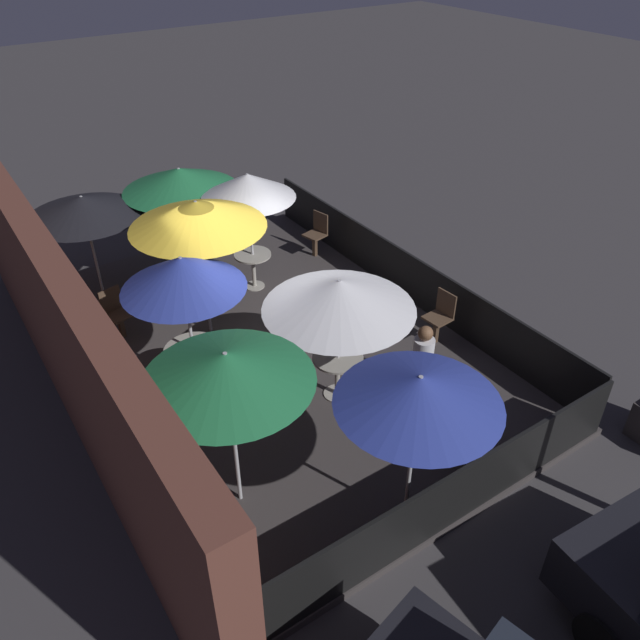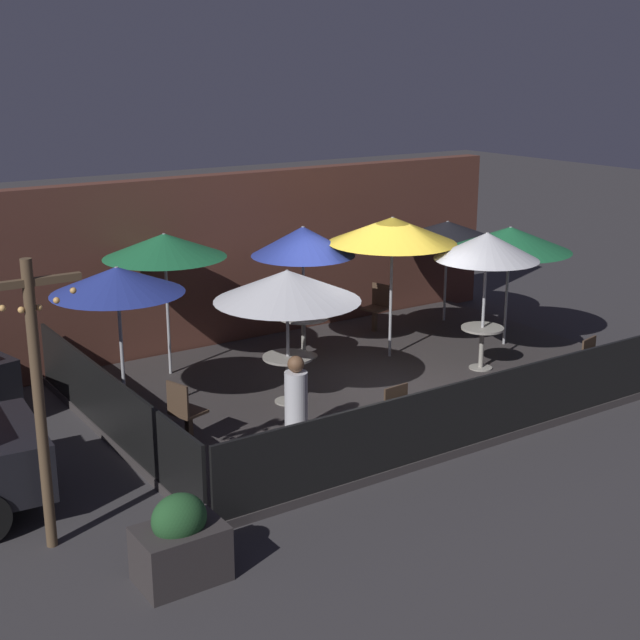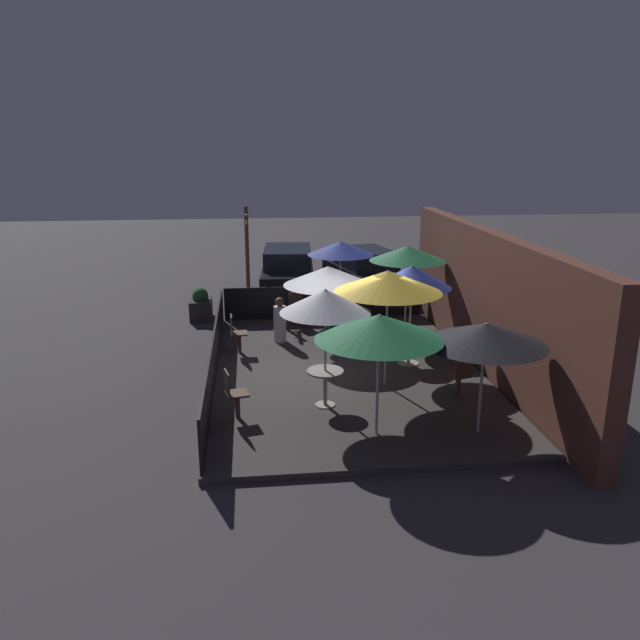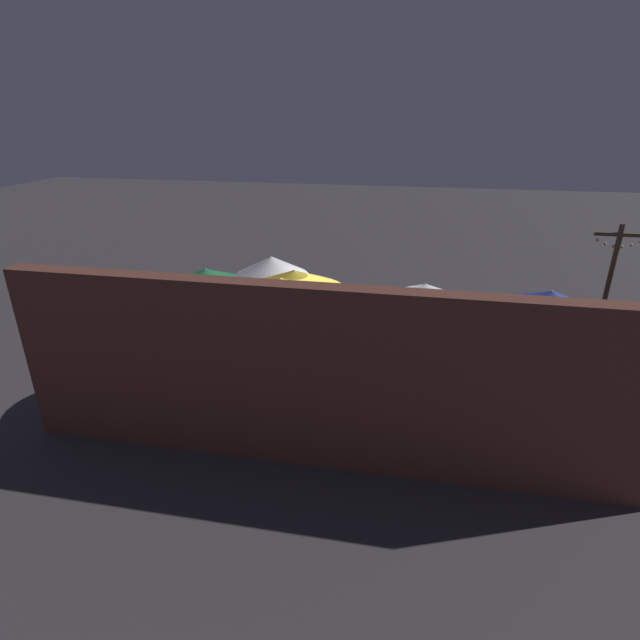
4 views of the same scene
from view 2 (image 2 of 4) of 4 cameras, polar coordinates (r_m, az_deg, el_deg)
The scene contains 23 objects.
ground_plane at distance 14.85m, azimuth 2.97°, elevation -4.13°, with size 60.00×60.00×0.00m, color #383538.
patio_deck at distance 14.83m, azimuth 2.97°, elevation -3.91°, with size 8.93×5.99×0.12m.
building_wall at distance 16.99m, azimuth -3.47°, elevation 4.12°, with size 10.53×0.36×3.22m.
fence_front at distance 12.56m, azimuth 11.11°, elevation -5.37°, with size 8.73×0.05×0.95m.
fence_side_left at distance 12.65m, azimuth -13.32°, elevation -5.35°, with size 0.05×5.79×0.95m.
patio_umbrella_0 at distance 14.92m, azimuth 10.63°, elevation 4.66°, with size 1.74×1.74×2.35m.
patio_umbrella_1 at distance 15.31m, azimuth -1.09°, elevation 5.07°, with size 1.80×1.80×2.34m.
patio_umbrella_2 at distance 13.21m, azimuth -2.11°, elevation 2.22°, with size 2.21×2.21×2.08m.
patio_umbrella_3 at distance 15.34m, azimuth 4.66°, elevation 5.76°, with size 2.22×2.22×2.49m.
patio_umbrella_4 at distance 14.62m, azimuth -9.93°, elevation 4.71°, with size 2.01×2.01×2.38m.
patio_umbrella_5 at distance 17.80m, azimuth 8.15°, elevation 5.68°, with size 2.13×2.13×2.03m.
patio_umbrella_6 at distance 16.39m, azimuth 12.06°, elevation 5.10°, with size 2.22×2.22×2.20m.
patio_umbrella_7 at distance 12.69m, azimuth -12.86°, elevation 2.49°, with size 1.87×1.87×2.30m.
dining_table_0 at distance 15.30m, azimuth 10.33°, elevation -1.04°, with size 0.72×0.72×0.73m.
dining_table_1 at distance 15.66m, azimuth -1.07°, elevation -0.28°, with size 0.90×0.90×0.75m.
dining_table_2 at distance 13.57m, azimuth -2.06°, elevation -2.96°, with size 0.77×0.77×0.74m.
patio_chair_0 at distance 14.47m, azimuth 16.33°, elevation -2.64°, with size 0.48×0.48×0.95m.
patio_chair_1 at distance 11.94m, azimuth 4.47°, elevation -6.00°, with size 0.43×0.43×0.96m.
patio_chair_2 at distance 12.17m, azimuth -8.66°, elevation -5.76°, with size 0.50×0.50×0.94m.
patio_chair_3 at distance 17.25m, azimuth 3.66°, elevation 0.91°, with size 0.49×0.49×0.91m.
patron_0 at distance 12.35m, azimuth -1.54°, elevation -5.13°, with size 0.40×0.40×1.18m.
planter_box at distance 9.47m, azimuth -8.93°, elevation -13.94°, with size 0.90×0.63×0.96m.
light_post at distance 9.83m, azimuth -17.61°, elevation -4.27°, with size 1.10×0.12×3.24m.
Camera 2 is at (-8.38, -11.13, 5.13)m, focal length 50.00 mm.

